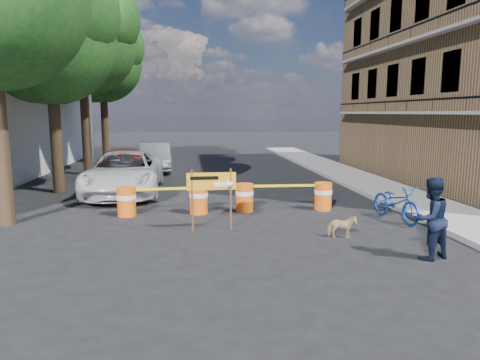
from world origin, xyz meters
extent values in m
plane|color=black|center=(0.00, 0.00, 0.00)|extent=(120.00, 120.00, 0.00)
cube|color=gray|center=(6.20, 6.00, 0.07)|extent=(2.40, 40.00, 0.15)
cylinder|color=#332316|center=(-6.80, 2.00, 2.52)|extent=(0.44, 0.44, 5.04)
cylinder|color=#332316|center=(-6.80, 7.00, 2.38)|extent=(0.44, 0.44, 4.76)
sphere|color=#134215|center=(-6.80, 7.00, 5.95)|extent=(5.00, 5.00, 5.00)
sphere|color=#134215|center=(-5.92, 6.50, 6.80)|extent=(3.75, 3.75, 3.75)
sphere|color=#134215|center=(-7.55, 7.62, 5.27)|extent=(3.50, 3.50, 3.50)
cylinder|color=#332316|center=(-6.80, 12.00, 2.66)|extent=(0.44, 0.44, 5.32)
sphere|color=#134215|center=(-6.80, 12.00, 6.65)|extent=(5.40, 5.40, 5.40)
sphere|color=#134215|center=(-5.85, 11.46, 7.60)|extent=(4.05, 4.05, 4.05)
sphere|color=#134215|center=(-7.61, 12.68, 5.89)|extent=(3.78, 3.78, 3.78)
cylinder|color=#332316|center=(-6.80, 17.00, 2.46)|extent=(0.44, 0.44, 4.93)
sphere|color=#134215|center=(-6.80, 17.00, 6.16)|extent=(4.80, 4.80, 4.80)
sphere|color=#134215|center=(-5.96, 16.52, 7.04)|extent=(3.60, 3.60, 3.60)
sphere|color=#134215|center=(-7.52, 17.60, 5.46)|extent=(3.36, 3.36, 3.36)
cylinder|color=gray|center=(-6.00, 9.50, 4.00)|extent=(0.16, 0.16, 8.00)
cylinder|color=gray|center=(-5.50, 9.50, 7.90)|extent=(1.00, 0.12, 0.12)
cube|color=silver|center=(-5.00, 9.50, 7.85)|extent=(0.35, 0.18, 0.12)
cylinder|color=#EB450D|center=(-3.55, 2.64, 0.45)|extent=(0.56, 0.56, 0.90)
cylinder|color=white|center=(-3.55, 2.64, 0.60)|extent=(0.58, 0.58, 0.14)
cylinder|color=#EB450D|center=(-1.35, 2.71, 0.45)|extent=(0.56, 0.56, 0.90)
cylinder|color=white|center=(-1.35, 2.71, 0.60)|extent=(0.58, 0.58, 0.14)
cylinder|color=#EB450D|center=(0.13, 2.84, 0.45)|extent=(0.56, 0.56, 0.90)
cylinder|color=white|center=(0.13, 2.84, 0.60)|extent=(0.58, 0.58, 0.14)
cylinder|color=#EB450D|center=(2.71, 2.77, 0.45)|extent=(0.56, 0.56, 0.90)
cylinder|color=white|center=(2.71, 2.77, 0.60)|extent=(0.58, 0.58, 0.14)
cylinder|color=#592D19|center=(-1.55, 0.63, 0.84)|extent=(0.05, 0.05, 1.68)
cylinder|color=#592D19|center=(-0.53, 0.66, 0.84)|extent=(0.05, 0.05, 1.68)
cube|color=orange|center=(-1.04, 0.65, 1.35)|extent=(1.31, 0.06, 0.47)
cube|color=white|center=(-0.78, 0.63, 1.27)|extent=(0.37, 0.02, 0.11)
cone|color=white|center=(-0.53, 0.64, 1.27)|extent=(0.21, 0.25, 0.24)
cube|color=black|center=(-1.23, 0.62, 1.45)|extent=(0.75, 0.03, 0.09)
imported|color=black|center=(3.53, -2.11, 0.90)|extent=(1.04, 0.91, 1.79)
imported|color=#123399|center=(4.43, 1.20, 1.03)|extent=(0.90, 1.19, 2.06)
imported|color=tan|center=(2.20, -0.41, 0.29)|extent=(0.74, 0.44, 0.59)
imported|color=silver|center=(-4.15, 6.43, 0.82)|extent=(2.81, 5.96, 1.65)
imported|color=#98150C|center=(-4.80, 9.75, 0.78)|extent=(2.26, 4.72, 1.56)
imported|color=#A3A5AB|center=(-3.48, 13.10, 0.75)|extent=(1.96, 4.70, 1.51)
camera|label=1|loc=(-1.59, -10.53, 3.15)|focal=32.00mm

